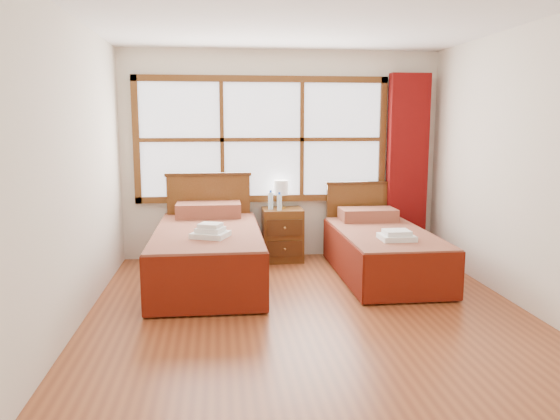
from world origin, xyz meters
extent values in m
plane|color=brown|center=(0.00, 0.00, 0.00)|extent=(4.50, 4.50, 0.00)
plane|color=white|center=(0.00, 0.00, 2.60)|extent=(4.50, 4.50, 0.00)
plane|color=silver|center=(0.00, 2.25, 1.30)|extent=(4.00, 0.00, 4.00)
plane|color=silver|center=(-2.00, 0.00, 1.30)|extent=(0.00, 4.50, 4.50)
plane|color=silver|center=(2.00, 0.00, 1.30)|extent=(0.00, 4.50, 4.50)
cube|color=white|center=(-0.25, 2.22, 1.50)|extent=(3.00, 0.02, 1.40)
cube|color=#5B3313|center=(-0.25, 2.20, 0.76)|extent=(3.16, 0.06, 0.08)
cube|color=#5B3313|center=(-0.25, 2.20, 2.24)|extent=(3.16, 0.06, 0.08)
cube|color=#5B3313|center=(-1.79, 2.20, 1.50)|extent=(0.08, 0.06, 1.56)
cube|color=#5B3313|center=(1.29, 2.20, 1.50)|extent=(0.08, 0.06, 1.56)
cube|color=#5B3313|center=(-0.75, 2.20, 1.50)|extent=(0.05, 0.05, 1.40)
cube|color=#5B3313|center=(0.25, 2.20, 1.50)|extent=(0.05, 0.05, 1.40)
cube|color=#5B3313|center=(-0.25, 2.20, 1.50)|extent=(3.00, 0.05, 0.05)
cube|color=#6B0B0A|center=(1.60, 2.11, 1.17)|extent=(0.50, 0.16, 2.30)
cube|color=#3F220D|center=(-0.93, 1.13, 0.16)|extent=(0.98, 1.96, 0.32)
cube|color=#5E0E0D|center=(-0.93, 1.13, 0.45)|extent=(1.10, 2.18, 0.27)
cube|color=maroon|center=(-1.48, 1.13, 0.29)|extent=(0.03, 2.18, 0.54)
cube|color=maroon|center=(-0.38, 1.13, 0.29)|extent=(0.03, 2.18, 0.54)
cube|color=maroon|center=(-0.93, 0.05, 0.29)|extent=(1.10, 0.03, 0.54)
cube|color=#5E0E0D|center=(-0.93, 1.92, 0.67)|extent=(0.77, 0.45, 0.17)
cube|color=#5B3313|center=(-0.93, 2.14, 0.53)|extent=(1.02, 0.06, 1.07)
cube|color=#3F220D|center=(-0.93, 2.14, 1.08)|extent=(1.07, 0.08, 0.04)
cube|color=#3F220D|center=(1.02, 1.13, 0.14)|extent=(0.86, 1.73, 0.28)
cube|color=#5E0E0D|center=(1.02, 1.13, 0.40)|extent=(0.97, 1.91, 0.23)
cube|color=maroon|center=(0.54, 1.13, 0.26)|extent=(0.03, 1.91, 0.48)
cube|color=maroon|center=(1.50, 1.13, 0.26)|extent=(0.03, 1.91, 0.48)
cube|color=maroon|center=(1.02, 0.18, 0.26)|extent=(0.97, 0.03, 0.48)
cube|color=#5E0E0D|center=(1.02, 1.82, 0.59)|extent=(0.68, 0.39, 0.15)
cube|color=#5B3313|center=(1.02, 2.14, 0.47)|extent=(0.90, 0.06, 0.94)
cube|color=#3F220D|center=(1.02, 2.14, 0.95)|extent=(0.94, 0.08, 0.04)
cube|color=#5B3313|center=(-0.02, 2.00, 0.33)|extent=(0.49, 0.44, 0.65)
cube|color=#3F220D|center=(-0.02, 1.77, 0.20)|extent=(0.43, 0.02, 0.20)
cube|color=#3F220D|center=(-0.02, 1.77, 0.46)|extent=(0.43, 0.02, 0.20)
sphere|color=#AA7539|center=(-0.02, 1.75, 0.20)|extent=(0.03, 0.03, 0.03)
sphere|color=#AA7539|center=(-0.02, 1.75, 0.46)|extent=(0.03, 0.03, 0.03)
cube|color=white|center=(-0.89, 0.71, 0.61)|extent=(0.42, 0.40, 0.05)
cube|color=white|center=(-0.89, 0.71, 0.66)|extent=(0.32, 0.30, 0.05)
cube|color=white|center=(-0.89, 0.71, 0.71)|extent=(0.26, 0.24, 0.04)
cube|color=white|center=(1.02, 0.70, 0.54)|extent=(0.35, 0.30, 0.05)
cube|color=white|center=(1.02, 0.70, 0.59)|extent=(0.26, 0.23, 0.05)
cylinder|color=#B9913B|center=(-0.03, 2.05, 0.66)|extent=(0.11, 0.11, 0.02)
cylinder|color=#B9913B|center=(-0.03, 2.05, 0.75)|extent=(0.02, 0.02, 0.15)
cylinder|color=silver|center=(-0.03, 2.05, 0.91)|extent=(0.18, 0.18, 0.18)
cylinder|color=#C4E9FC|center=(-0.17, 1.98, 0.76)|extent=(0.06, 0.06, 0.21)
cylinder|color=#1743AF|center=(-0.17, 1.98, 0.88)|extent=(0.03, 0.03, 0.03)
cylinder|color=#C4E9FC|center=(-0.07, 1.88, 0.75)|extent=(0.06, 0.06, 0.20)
cylinder|color=#1743AF|center=(-0.07, 1.88, 0.86)|extent=(0.03, 0.03, 0.03)
camera|label=1|loc=(-0.79, -4.64, 1.72)|focal=35.00mm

